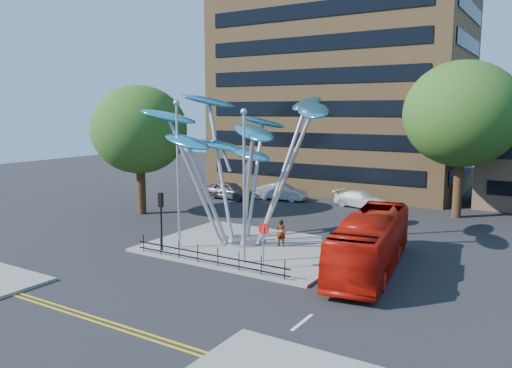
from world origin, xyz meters
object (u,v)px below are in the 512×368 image
Objects in this scene: parked_car_left at (230,190)px; parked_car_mid at (282,192)px; tree_left at (139,130)px; pedestrian at (281,233)px; tree_right at (462,114)px; no_entry_sign_island at (264,238)px; street_lamp_left at (178,161)px; street_lamp_right at (244,172)px; red_bus at (371,243)px; leaf_sculpture at (242,134)px; traffic_light_island at (161,209)px; parked_car_right at (361,199)px.

parked_car_mid is (4.50, 2.06, -0.05)m from parked_car_left.
pedestrian is at bearing -11.75° from tree_left.
tree_right is 21.31m from no_entry_sign_island.
pedestrian is 17.51m from parked_car_left.
tree_right is at bearing 72.88° from no_entry_sign_island.
tree_left reaches higher than street_lamp_left.
red_bus is at bearing 24.15° from street_lamp_right.
street_lamp_left is at bearing -127.40° from leaf_sculpture.
tree_right is 2.58× the size of parked_car_mid.
leaf_sculpture is (-10.07, -15.32, -1.16)m from tree_right.
pedestrian is (-6.02, 1.23, -0.54)m from red_bus.
no_entry_sign_island is 0.51× the size of parked_car_left.
tree_right is at bearing 56.31° from traffic_light_island.
street_lamp_left reaches higher than parked_car_mid.
tree_right is 22.49m from street_lamp_left.
red_bus is at bearing 11.38° from street_lamp_left.
parked_car_right is at bearing 81.56° from leaf_sculpture.
leaf_sculpture reaches higher than street_lamp_left.
leaf_sculpture is at bearing 134.33° from no_entry_sign_island.
leaf_sculpture reaches higher than parked_car_mid.
tree_right is 16.96m from parked_car_mid.
pedestrian is (0.08, 3.97, -4.14)m from street_lamp_right.
parked_car_right is (5.20, 19.45, -1.92)m from traffic_light_island.
street_lamp_right is 1.74× the size of parked_car_right.
traffic_light_island is at bearing -179.87° from no_entry_sign_island.
street_lamp_left is 2.57× the size of traffic_light_island.
tree_right reaches higher than no_entry_sign_island.
traffic_light_island reaches higher than pedestrian.
no_entry_sign_island reaches higher than pedestrian.
street_lamp_left is 1.06× the size of street_lamp_right.
traffic_light_island is 0.71× the size of parked_car_left.
no_entry_sign_island is at bearing 96.87° from pedestrian.
parked_car_right is (-7.80, -0.05, -7.35)m from tree_right.
street_lamp_left is at bearing -124.05° from tree_right.
tree_right reaches higher than traffic_light_island.
red_bus is 6.64× the size of pedestrian.
tree_left is at bearing 143.52° from parked_car_mid.
parked_car_right is (-6.40, 16.21, -0.81)m from red_bus.
no_entry_sign_island is at bearing -45.67° from leaf_sculpture.
no_entry_sign_island is 21.79m from parked_car_left.
red_bus is (8.67, -0.95, -5.38)m from leaf_sculpture.
pedestrian is 14.99m from parked_car_right.
leaf_sculpture is at bearing 52.60° from street_lamp_left.
parked_car_mid is (-15.32, -0.61, -7.26)m from tree_right.
street_lamp_left reaches higher than street_lamp_right.
leaf_sculpture is 1.53× the size of street_lamp_right.
leaf_sculpture is 4.28m from street_lamp_left.
leaf_sculpture is 3.71× the size of traffic_light_island.
parked_car_mid is (-2.32, 18.89, -1.84)m from traffic_light_island.
street_lamp_right reaches higher than parked_car_mid.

